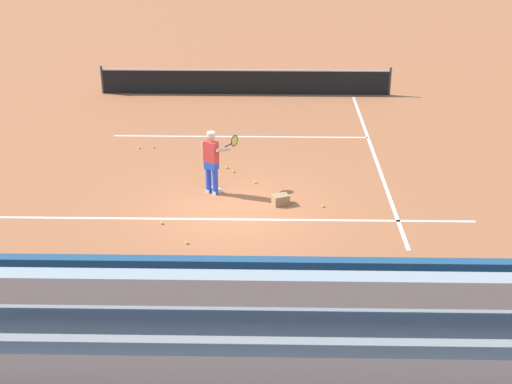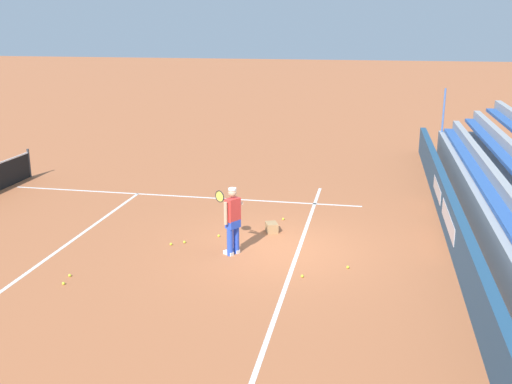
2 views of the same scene
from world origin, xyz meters
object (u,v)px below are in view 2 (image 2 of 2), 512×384
at_px(tennis_player, 232,220).
at_px(tennis_ball_stray_back, 70,275).
at_px(tennis_ball_by_box, 184,242).
at_px(tennis_ball_far_right, 302,276).
at_px(tennis_ball_near_player, 348,267).
at_px(tennis_ball_on_baseline, 171,244).
at_px(tennis_ball_midcourt, 219,236).
at_px(tennis_ball_toward_net, 63,283).
at_px(ball_box_cardboard, 272,227).
at_px(tennis_ball_far_left, 283,219).

distance_m(tennis_player, tennis_ball_stray_back, 4.02).
height_order(tennis_ball_by_box, tennis_ball_stray_back, same).
bearing_deg(tennis_ball_far_right, tennis_ball_near_player, -54.09).
distance_m(tennis_ball_by_box, tennis_ball_near_player, 4.38).
bearing_deg(tennis_ball_near_player, tennis_ball_far_right, 125.91).
relative_size(tennis_ball_on_baseline, tennis_ball_far_right, 1.00).
height_order(tennis_ball_midcourt, tennis_ball_by_box, same).
height_order(tennis_player, tennis_ball_by_box, tennis_player).
xyz_separation_m(tennis_ball_midcourt, tennis_ball_by_box, (-0.64, 0.76, 0.00)).
height_order(tennis_ball_toward_net, tennis_ball_near_player, same).
height_order(ball_box_cardboard, tennis_ball_far_right, ball_box_cardboard).
bearing_deg(tennis_ball_by_box, tennis_ball_on_baseline, 125.55).
height_order(ball_box_cardboard, tennis_ball_stray_back, ball_box_cardboard).
height_order(tennis_ball_far_left, tennis_ball_on_baseline, same).
relative_size(tennis_ball_midcourt, tennis_ball_toward_net, 1.00).
bearing_deg(tennis_ball_by_box, tennis_player, -108.61).
height_order(tennis_player, tennis_ball_stray_back, tennis_player).
xyz_separation_m(tennis_ball_by_box, tennis_ball_far_left, (2.40, -2.26, 0.00)).
bearing_deg(tennis_ball_far_right, tennis_ball_on_baseline, 69.25).
height_order(tennis_ball_on_baseline, tennis_ball_far_right, same).
bearing_deg(tennis_ball_stray_back, tennis_ball_far_left, -40.02).
bearing_deg(tennis_ball_by_box, tennis_ball_stray_back, 143.38).
height_order(ball_box_cardboard, tennis_ball_toward_net, ball_box_cardboard).
bearing_deg(tennis_ball_far_right, ball_box_cardboard, 22.56).
distance_m(tennis_ball_toward_net, tennis_ball_far_left, 6.78).
relative_size(ball_box_cardboard, tennis_ball_by_box, 6.06).
distance_m(tennis_player, tennis_ball_on_baseline, 1.94).
relative_size(tennis_ball_toward_net, tennis_ball_on_baseline, 1.00).
xyz_separation_m(tennis_ball_stray_back, tennis_ball_far_right, (0.99, -5.22, 0.00)).
bearing_deg(tennis_ball_toward_net, tennis_ball_far_right, -74.51).
bearing_deg(tennis_ball_stray_back, tennis_ball_by_box, -36.62).
relative_size(tennis_ball_stray_back, tennis_ball_on_baseline, 1.00).
bearing_deg(tennis_ball_on_baseline, tennis_ball_near_player, -97.99).
bearing_deg(tennis_ball_near_player, tennis_ball_far_left, 32.03).
xyz_separation_m(tennis_player, tennis_ball_far_left, (2.87, -0.85, -0.86)).
bearing_deg(tennis_ball_far_left, ball_box_cardboard, 171.51).
relative_size(tennis_player, tennis_ball_toward_net, 25.98).
distance_m(tennis_ball_on_baseline, tennis_ball_near_player, 4.64).
distance_m(ball_box_cardboard, tennis_ball_far_right, 3.14).
relative_size(tennis_ball_toward_net, tennis_ball_far_right, 1.00).
bearing_deg(tennis_ball_on_baseline, tennis_ball_toward_net, 151.17).
distance_m(ball_box_cardboard, tennis_ball_on_baseline, 2.85).
relative_size(ball_box_cardboard, tennis_ball_toward_net, 6.06).
xyz_separation_m(tennis_player, ball_box_cardboard, (1.80, -0.68, -0.76)).
distance_m(tennis_ball_by_box, tennis_ball_stray_back, 3.20).
bearing_deg(tennis_ball_midcourt, tennis_player, -149.66).
bearing_deg(tennis_player, tennis_ball_toward_net, 127.86).
height_order(ball_box_cardboard, tennis_ball_near_player, ball_box_cardboard).
xyz_separation_m(tennis_player, tennis_ball_toward_net, (-2.53, 3.25, -0.86)).
distance_m(tennis_player, tennis_ball_by_box, 1.72).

